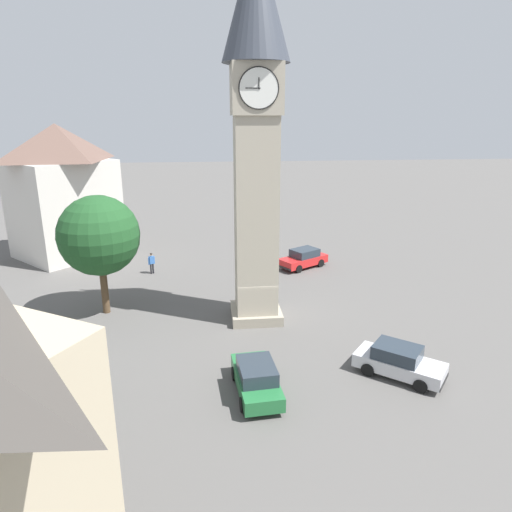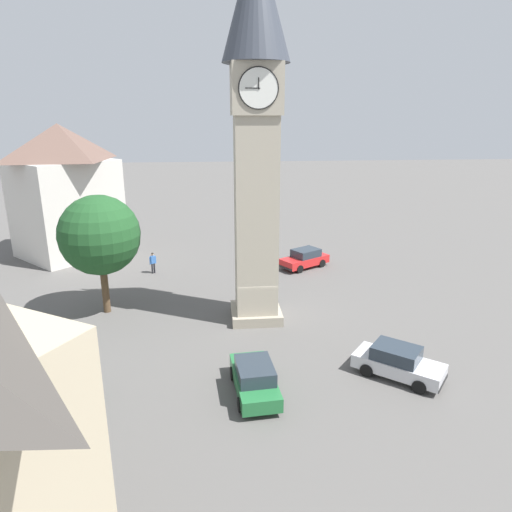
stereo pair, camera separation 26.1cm
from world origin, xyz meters
name	(u,v)px [view 1 (the left image)]	position (x,y,z in m)	size (l,w,h in m)	color
ground_plane	(256,318)	(0.00, 0.00, 0.00)	(200.00, 200.00, 0.00)	#565451
clock_tower	(256,108)	(0.00, 0.00, 12.31)	(3.62, 3.62, 21.04)	gray
car_blue_kerb	(303,258)	(-4.89, -9.33, 0.76)	(4.40, 3.60, 1.53)	red
car_silver_kerb	(399,361)	(-6.06, 7.23, 0.76)	(4.25, 3.94, 1.53)	silver
car_red_corner	(256,378)	(0.83, 7.95, 0.76)	(2.08, 4.26, 1.53)	#236B38
car_white_side	(35,400)	(10.04, 8.66, 0.76)	(4.33, 3.78, 1.53)	#236B38
pedestrian	(152,261)	(7.28, -9.02, 1.01)	(0.48, 0.38, 1.69)	black
tree	(99,236)	(9.33, -1.79, 5.00)	(4.87, 4.87, 7.46)	brown
building_shop_left	(62,190)	(15.20, -15.06, 5.77)	(10.51, 10.52, 11.32)	beige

